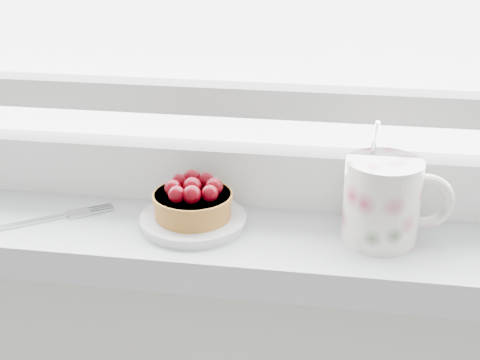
% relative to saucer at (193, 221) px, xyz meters
% --- Properties ---
extents(saucer, '(0.12, 0.12, 0.01)m').
position_rel_saucer_xyz_m(saucer, '(0.00, 0.00, 0.00)').
color(saucer, silver).
rests_on(saucer, windowsill).
extents(raspberry_tart, '(0.09, 0.09, 0.05)m').
position_rel_saucer_xyz_m(raspberry_tart, '(0.00, 0.00, 0.03)').
color(raspberry_tart, '#985D21').
rests_on(raspberry_tart, saucer).
extents(floral_mug, '(0.12, 0.09, 0.14)m').
position_rel_saucer_xyz_m(floral_mug, '(0.22, 0.00, 0.04)').
color(floral_mug, silver).
rests_on(floral_mug, windowsill).
extents(fork, '(0.15, 0.11, 0.00)m').
position_rel_saucer_xyz_m(fork, '(-0.18, -0.02, -0.00)').
color(fork, silver).
rests_on(fork, windowsill).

